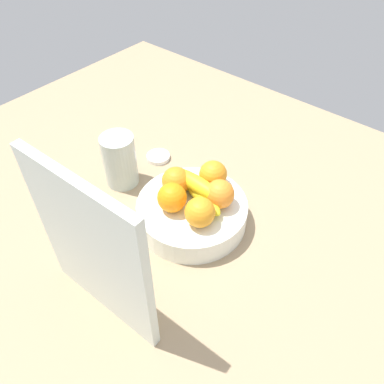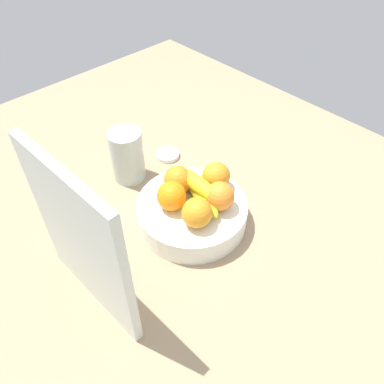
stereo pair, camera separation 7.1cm
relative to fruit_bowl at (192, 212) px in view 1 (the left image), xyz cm
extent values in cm
cube|color=#9F8666|center=(-3.18, 1.04, -4.59)|extent=(180.00, 140.00, 3.00)
cylinder|color=white|center=(0.00, 0.00, 0.00)|extent=(27.20, 27.20, 6.18)
sphere|color=orange|center=(2.68, 4.08, 6.62)|extent=(7.06, 7.06, 7.06)
sphere|color=orange|center=(-5.24, 3.48, 6.62)|extent=(7.06, 7.06, 7.06)
sphere|color=orange|center=(-5.14, -4.03, 6.62)|extent=(7.06, 7.06, 7.06)
sphere|color=orange|center=(0.29, -8.50, 6.62)|extent=(7.06, 7.06, 7.06)
sphere|color=orange|center=(5.78, -0.79, 6.62)|extent=(7.06, 7.06, 7.06)
ellipsoid|color=yellow|center=(-0.40, -2.58, 5.09)|extent=(17.36, 9.47, 4.00)
ellipsoid|color=yellow|center=(0.62, -2.65, 7.29)|extent=(17.16, 4.76, 4.00)
cube|color=silver|center=(-1.28, 29.18, 14.91)|extent=(28.04, 2.60, 36.00)
cylinder|color=#B1BFB6|center=(24.36, 0.77, 4.38)|extent=(8.96, 8.96, 14.94)
cylinder|color=white|center=(23.63, -12.47, -2.46)|extent=(6.90, 6.90, 1.25)
camera|label=1|loc=(-41.52, 49.56, 70.60)|focal=36.04mm
camera|label=2|loc=(-46.73, 44.68, 70.60)|focal=36.04mm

